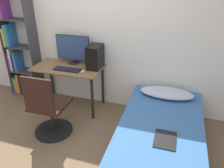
{
  "coord_description": "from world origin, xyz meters",
  "views": [
    {
      "loc": [
        1.31,
        -1.89,
        2.08
      ],
      "look_at": [
        0.53,
        0.63,
        0.75
      ],
      "focal_mm": 35.0,
      "sensor_mm": 36.0,
      "label": 1
    }
  ],
  "objects": [
    {
      "name": "pillow",
      "position": [
        1.25,
        1.07,
        0.5
      ],
      "size": [
        0.79,
        0.36,
        0.11
      ],
      "color": "#B2B7C6",
      "rests_on": "bed"
    },
    {
      "name": "keyboard",
      "position": [
        -0.3,
        0.92,
        0.75
      ],
      "size": [
        0.43,
        0.15,
        0.02
      ],
      "color": "black",
      "rests_on": "desk"
    },
    {
      "name": "desk",
      "position": [
        -0.35,
        1.04,
        0.62
      ],
      "size": [
        1.11,
        0.59,
        0.74
      ],
      "color": "brown",
      "rests_on": "ground_plane"
    },
    {
      "name": "mouse",
      "position": [
        -0.03,
        0.92,
        0.75
      ],
      "size": [
        0.06,
        0.09,
        0.02
      ],
      "color": "silver",
      "rests_on": "desk"
    },
    {
      "name": "office_chair",
      "position": [
        -0.28,
        0.26,
        0.37
      ],
      "size": [
        0.55,
        0.55,
        0.97
      ],
      "color": "black",
      "rests_on": "ground_plane"
    },
    {
      "name": "ground_plane",
      "position": [
        0.0,
        0.0,
        0.0
      ],
      "size": [
        14.0,
        14.0,
        0.0
      ],
      "primitive_type": "plane",
      "color": "brown"
    },
    {
      "name": "magazine",
      "position": [
        1.31,
        0.08,
        0.45
      ],
      "size": [
        0.24,
        0.32,
        0.01
      ],
      "color": "black",
      "rests_on": "bed"
    },
    {
      "name": "wall_back",
      "position": [
        0.0,
        1.36,
        1.25
      ],
      "size": [
        8.0,
        0.05,
        2.5
      ],
      "color": "silver",
      "rests_on": "ground_plane"
    },
    {
      "name": "bookshelf",
      "position": [
        -1.44,
        1.2,
        0.87
      ],
      "size": [
        0.58,
        0.27,
        1.88
      ],
      "color": "#38383D",
      "rests_on": "ground_plane"
    },
    {
      "name": "bed",
      "position": [
        1.25,
        0.36,
        0.22
      ],
      "size": [
        1.04,
        1.96,
        0.44
      ],
      "color": "#4C3D2D",
      "rests_on": "ground_plane"
    },
    {
      "name": "pc_tower",
      "position": [
        0.09,
        1.15,
        0.92
      ],
      "size": [
        0.2,
        0.33,
        0.37
      ],
      "color": "black",
      "rests_on": "desk"
    },
    {
      "name": "monitor",
      "position": [
        -0.33,
        1.22,
        0.98
      ],
      "size": [
        0.59,
        0.2,
        0.48
      ],
      "color": "black",
      "rests_on": "desk"
    }
  ]
}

